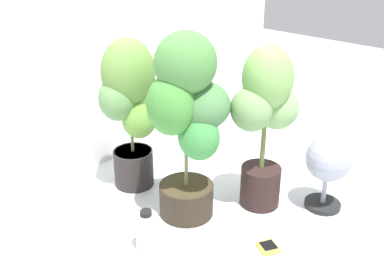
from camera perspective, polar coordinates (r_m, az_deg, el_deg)
ground_plane at (r=2.21m, az=1.69°, el=-11.79°), size 8.00×8.00×0.00m
potted_plant_center at (r=2.02m, az=-0.50°, el=1.61°), size 0.46×0.38×0.91m
potted_plant_back_center at (r=2.32m, az=-7.70°, el=3.28°), size 0.40×0.35×0.81m
potted_plant_front_right at (r=2.14m, az=9.27°, el=1.82°), size 0.38×0.33×0.83m
hygrometer_box at (r=2.06m, az=9.66°, el=-14.74°), size 0.11×0.11×0.03m
floor_fan at (r=2.28m, az=16.92°, el=-4.19°), size 0.26×0.26×0.38m
nutrient_bottle at (r=2.00m, az=-5.77°, el=-12.97°), size 0.09×0.09×0.20m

